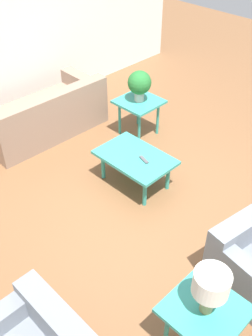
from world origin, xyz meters
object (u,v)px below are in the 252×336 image
(coffee_table, at_px, (135,159))
(potted_plant, at_px, (139,83))
(sofa, at_px, (44,116))
(table_lamp, at_px, (211,286))
(side_table_lamp, at_px, (204,315))
(side_table_plant, at_px, (139,105))

(coffee_table, relative_size, potted_plant, 2.09)
(sofa, height_order, potted_plant, potted_plant)
(potted_plant, height_order, table_lamp, potted_plant)
(coffee_table, distance_m, side_table_lamp, 2.23)
(side_table_plant, distance_m, table_lamp, 3.38)
(sofa, bearing_deg, coffee_table, 94.57)
(side_table_plant, bearing_deg, coffee_table, 131.30)
(coffee_table, height_order, potted_plant, potted_plant)
(side_table_lamp, bearing_deg, coffee_table, -31.86)
(side_table_lamp, bearing_deg, potted_plant, -37.64)
(potted_plant, distance_m, table_lamp, 3.36)
(sofa, bearing_deg, table_lamp, 75.08)
(side_table_plant, relative_size, table_lamp, 1.37)
(side_table_lamp, height_order, potted_plant, potted_plant)
(coffee_table, bearing_deg, side_table_plant, -48.70)
(sofa, distance_m, table_lamp, 3.88)
(sofa, xyz_separation_m, coffee_table, (-1.79, -0.10, 0.09))
(sofa, relative_size, potted_plant, 4.12)
(side_table_plant, xyz_separation_m, side_table_lamp, (-2.66, 2.05, 0.00))
(coffee_table, xyz_separation_m, table_lamp, (-1.89, 1.17, 0.48))
(sofa, xyz_separation_m, potted_plant, (-1.02, -0.98, 0.54))
(table_lamp, bearing_deg, coffee_table, -31.86)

